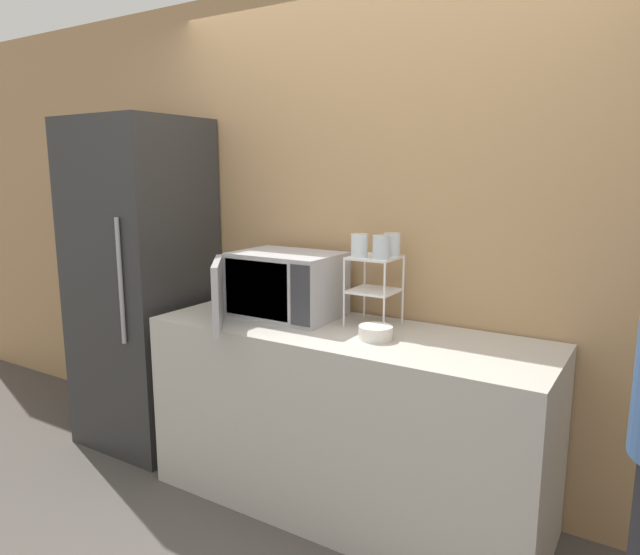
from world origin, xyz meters
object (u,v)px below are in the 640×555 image
(dish_rack, at_px, (374,276))
(refrigerator, at_px, (143,285))
(glass_front_left, at_px, (359,245))
(glass_front_right, at_px, (381,247))
(glass_back_right, at_px, (392,244))
(microwave, at_px, (283,285))
(bowl, at_px, (376,333))

(dish_rack, xyz_separation_m, refrigerator, (-1.47, -0.14, -0.17))
(glass_front_left, relative_size, glass_front_right, 1.00)
(glass_front_left, xyz_separation_m, glass_back_right, (0.12, 0.11, 0.00))
(dish_rack, height_order, glass_back_right, glass_back_right)
(microwave, relative_size, bowl, 4.74)
(glass_front_right, relative_size, bowl, 0.72)
(glass_back_right, distance_m, bowl, 0.46)
(glass_back_right, distance_m, glass_front_right, 0.12)
(refrigerator, bearing_deg, glass_front_right, 3.05)
(glass_front_right, xyz_separation_m, bowl, (0.06, -0.16, -0.36))
(glass_back_right, height_order, glass_front_right, same)
(dish_rack, xyz_separation_m, glass_back_right, (0.06, 0.06, 0.15))
(glass_front_left, bearing_deg, dish_rack, 44.83)
(glass_front_left, bearing_deg, glass_front_right, -1.68)
(dish_rack, distance_m, bowl, 0.32)
(dish_rack, height_order, glass_front_right, glass_front_right)
(glass_front_left, relative_size, glass_back_right, 1.00)
(microwave, distance_m, dish_rack, 0.48)
(microwave, distance_m, glass_back_right, 0.60)
(glass_front_right, bearing_deg, glass_front_left, 178.32)
(glass_front_left, height_order, refrigerator, refrigerator)
(dish_rack, relative_size, glass_front_right, 3.08)
(glass_front_left, height_order, bowl, glass_front_left)
(dish_rack, xyz_separation_m, glass_front_left, (-0.05, -0.05, 0.15))
(bowl, bearing_deg, glass_back_right, 101.41)
(glass_front_right, height_order, refrigerator, refrigerator)
(glass_back_right, relative_size, glass_front_right, 1.00)
(glass_front_left, bearing_deg, refrigerator, -176.56)
(glass_back_right, xyz_separation_m, glass_front_right, (-0.00, -0.12, 0.00))
(microwave, height_order, bowl, microwave)
(glass_back_right, bearing_deg, bowl, -78.59)
(glass_back_right, xyz_separation_m, bowl, (0.05, -0.27, -0.36))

